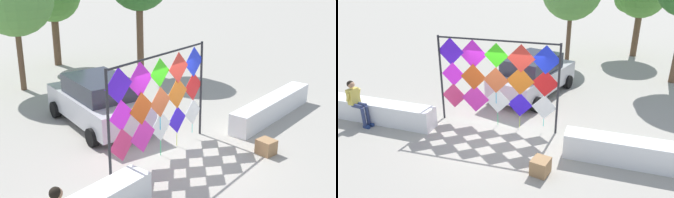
{
  "view_description": "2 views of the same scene",
  "coord_description": "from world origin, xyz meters",
  "views": [
    {
      "loc": [
        -8.48,
        -6.33,
        5.34
      ],
      "look_at": [
        -0.16,
        0.52,
        1.68
      ],
      "focal_mm": 45.82,
      "sensor_mm": 36.0,
      "label": 1
    },
    {
      "loc": [
        3.06,
        -8.38,
        5.05
      ],
      "look_at": [
        0.17,
        0.32,
        1.16
      ],
      "focal_mm": 34.48,
      "sensor_mm": 36.0,
      "label": 2
    }
  ],
  "objects": [
    {
      "name": "ground",
      "position": [
        0.0,
        0.0,
        0.0
      ],
      "size": [
        120.0,
        120.0,
        0.0
      ],
      "primitive_type": "plane",
      "color": "#9E998E"
    },
    {
      "name": "parked_car",
      "position": [
        0.2,
        3.75,
        0.83
      ],
      "size": [
        2.88,
        4.56,
        1.64
      ],
      "color": "#B7B7BC",
      "rests_on": "ground"
    },
    {
      "name": "cardboard_box_large",
      "position": [
        1.71,
        -1.51,
        0.21
      ],
      "size": [
        0.52,
        0.55,
        0.43
      ],
      "primitive_type": "cube",
      "rotation": [
        0.0,
        0.0,
        -0.19
      ],
      "color": "#9E754C",
      "rests_on": "ground"
    },
    {
      "name": "kite_display_rack",
      "position": [
        -0.28,
        0.69,
        1.73
      ],
      "size": [
        4.0,
        0.2,
        2.93
      ],
      "color": "#232328",
      "rests_on": "ground"
    },
    {
      "name": "plaza_ledge_right",
      "position": [
        4.44,
        -0.31,
        0.36
      ],
      "size": [
        4.6,
        0.64,
        0.72
      ],
      "primitive_type": "cube",
      "color": "white",
      "rests_on": "ground"
    }
  ]
}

